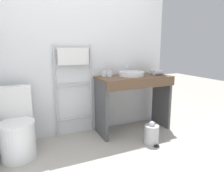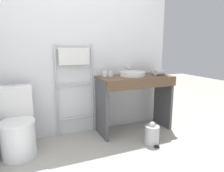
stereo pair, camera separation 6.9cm
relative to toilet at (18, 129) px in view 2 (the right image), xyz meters
name	(u,v)px [view 2 (the right image)]	position (x,y,z in m)	size (l,w,h in m)	color
wall_back	(85,43)	(0.94, 0.41, 1.00)	(2.65, 0.12, 2.63)	silver
toilet	(18,129)	(0.00, 0.00, 0.00)	(0.39, 0.52, 0.81)	white
towel_radiator	(75,69)	(0.76, 0.31, 0.64)	(0.53, 0.06, 1.29)	silver
vanity_counter	(135,93)	(1.60, 0.08, 0.26)	(1.09, 0.51, 0.84)	brown
sink_basin	(133,74)	(1.58, 0.13, 0.55)	(0.37, 0.37, 0.07)	white
faucet	(127,69)	(1.58, 0.30, 0.60)	(0.02, 0.10, 0.13)	silver
cup_near_wall	(105,74)	(1.19, 0.23, 0.56)	(0.07, 0.07, 0.08)	white
cup_near_edge	(111,74)	(1.26, 0.20, 0.56)	(0.07, 0.07, 0.08)	white
hair_dryer	(159,73)	(2.00, 0.05, 0.56)	(0.20, 0.19, 0.08)	#B7B7BC
trash_bin	(152,134)	(1.60, -0.40, -0.19)	(0.19, 0.22, 0.31)	#B7B7BC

